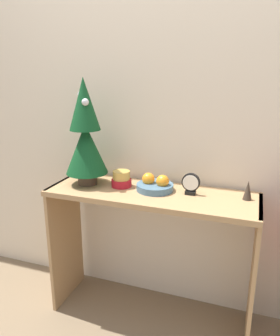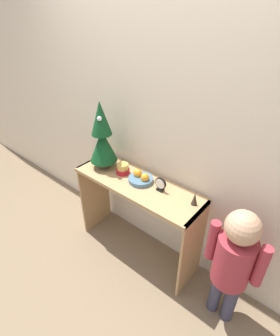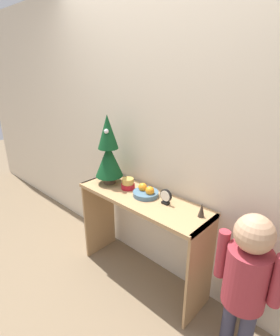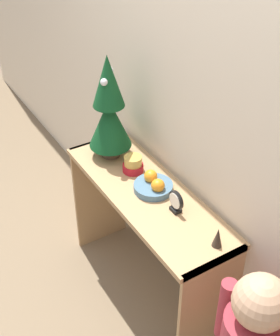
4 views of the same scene
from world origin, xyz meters
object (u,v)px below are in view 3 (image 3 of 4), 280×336
singing_bowl (128,184)px  child_figure (247,275)px  desk_clock (166,197)px  fruit_bowl (146,192)px  figurine (202,210)px  mini_tree (108,151)px

singing_bowl → child_figure: child_figure is taller
singing_bowl → desk_clock: size_ratio=0.98×
fruit_bowl → singing_bowl: same height
fruit_bowl → singing_bowl: bearing=-178.5°
figurine → child_figure: (0.40, -0.13, -0.22)m
mini_tree → singing_bowl: bearing=7.7°
singing_bowl → figurine: 0.70m
mini_tree → figurine: mini_tree is taller
singing_bowl → desk_clock: desk_clock is taller
fruit_bowl → child_figure: 0.93m
mini_tree → child_figure: mini_tree is taller
figurine → fruit_bowl: bearing=-177.1°
singing_bowl → figurine: bearing=2.5°
desk_clock → fruit_bowl: bearing=-179.7°
fruit_bowl → desk_clock: (0.20, 0.00, 0.03)m
desk_clock → child_figure: bearing=-8.4°
singing_bowl → desk_clock: (0.41, 0.01, 0.02)m
singing_bowl → child_figure: bearing=-5.1°
singing_bowl → mini_tree: bearing=-172.3°
fruit_bowl → singing_bowl: size_ratio=1.78×
desk_clock → figurine: 0.30m
mini_tree → child_figure: size_ratio=0.59×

